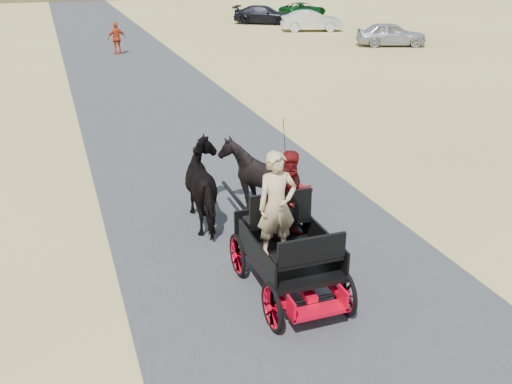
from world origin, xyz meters
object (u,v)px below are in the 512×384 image
object	(u,v)px
horse_right	(258,179)
car_b	(312,21)
pedestrian	(117,38)
horse_left	(208,186)
car_d	(303,9)
car_c	(264,15)
car_a	(391,34)
carriage	(288,273)

from	to	relation	value
horse_right	car_b	world-z (taller)	horse_right
horse_right	pedestrian	distance (m)	21.87
horse_left	car_d	xyz separation A→B (m)	(18.05, 35.65, -0.26)
car_b	car_d	xyz separation A→B (m)	(3.21, 8.63, -0.11)
horse_right	car_c	distance (m)	34.29
car_c	car_d	distance (m)	6.05
pedestrian	car_b	size ratio (longest dim) A/B	0.41
horse_right	car_d	world-z (taller)	horse_right
horse_left	car_c	world-z (taller)	horse_left
car_a	carriage	bearing A→B (deg)	164.23
horse_right	car_a	bearing A→B (deg)	-128.45
carriage	horse_right	distance (m)	3.09
carriage	car_b	bearing A→B (deg)	64.54
pedestrian	car_d	bearing A→B (deg)	-151.21
car_b	carriage	bearing A→B (deg)	169.29
carriage	car_b	distance (m)	33.26
pedestrian	car_a	world-z (taller)	pedestrian
carriage	car_b	xyz separation A→B (m)	(14.30, 30.03, 0.34)
horse_right	pedestrian	world-z (taller)	pedestrian
horse_right	car_b	distance (m)	30.32
car_a	car_b	size ratio (longest dim) A/B	0.95
horse_right	horse_left	bearing A→B (deg)	0.00
carriage	car_a	bearing A→B (deg)	54.53
car_b	car_d	distance (m)	9.21
carriage	car_c	bearing A→B (deg)	70.23
carriage	car_d	size ratio (longest dim) A/B	0.57
carriage	horse_left	world-z (taller)	horse_left
carriage	car_d	world-z (taller)	car_d
carriage	car_c	world-z (taller)	car_c
horse_left	car_a	world-z (taller)	horse_left
horse_left	car_c	xyz separation A→B (m)	(13.16, 32.09, -0.17)
car_c	car_d	xyz separation A→B (m)	(4.89, 3.56, -0.09)
car_b	horse_left	bearing A→B (deg)	165.96
pedestrian	car_c	distance (m)	16.04
car_a	car_b	xyz separation A→B (m)	(-1.67, 7.61, 0.01)
horse_right	car_c	bearing A→B (deg)	-110.60
car_c	car_d	world-z (taller)	car_c
carriage	car_d	distance (m)	42.43
carriage	pedestrian	distance (m)	24.87
car_c	horse_right	bearing A→B (deg)	-168.27
car_d	car_c	bearing A→B (deg)	110.38
pedestrian	car_a	xyz separation A→B (m)	(15.71, -2.45, -0.17)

